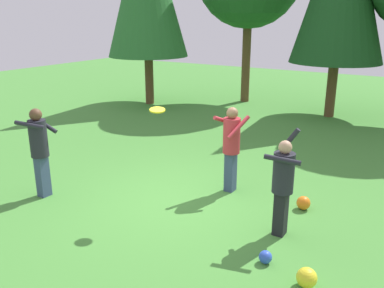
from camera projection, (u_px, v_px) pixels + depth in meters
name	position (u px, v px, depth m)	size (l,w,h in m)	color
ground_plane	(177.00, 200.00, 8.04)	(40.00, 40.00, 0.00)	#478C38
person_thrower	(283.00, 180.00, 6.51)	(0.57, 0.55, 1.78)	black
person_catcher	(39.00, 145.00, 7.91)	(0.71, 0.62, 1.78)	#38476B
person_bystander	(231.00, 142.00, 8.16)	(0.67, 0.71, 1.74)	#38476B
frisbee	(157.00, 110.00, 7.01)	(0.38, 0.38, 0.07)	yellow
ball_blue	(265.00, 257.00, 5.97)	(0.19, 0.19, 0.19)	blue
ball_orange	(303.00, 203.00, 7.62)	(0.25, 0.25, 0.25)	orange
ball_yellow	(307.00, 278.00, 5.44)	(0.28, 0.28, 0.28)	yellow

